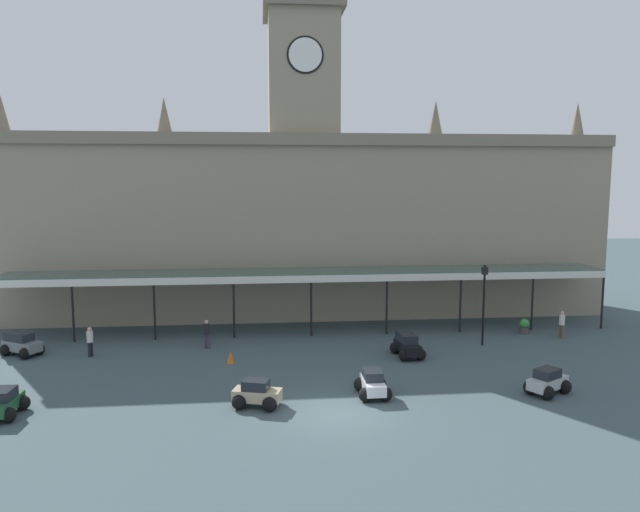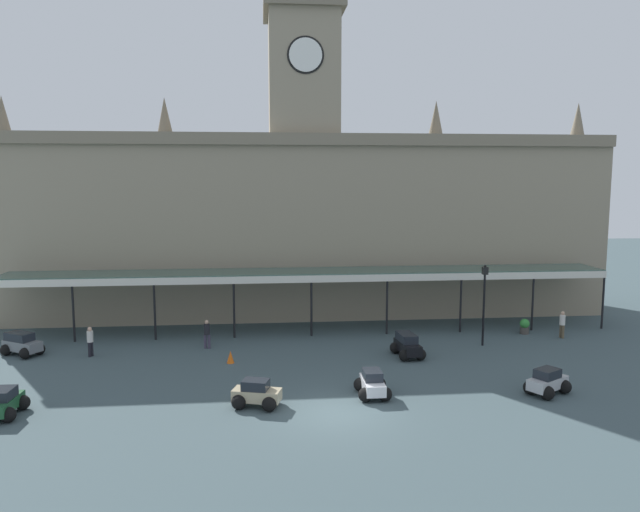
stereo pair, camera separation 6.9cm
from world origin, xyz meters
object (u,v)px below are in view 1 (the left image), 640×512
Objects in this scene: pedestrian_beside_cars at (90,341)px; victorian_lamppost at (484,295)px; car_white_sedan at (373,385)px; car_green_sedan at (4,405)px; planter_forecourt_centre at (524,326)px; car_beige_sedan at (257,395)px; pedestrian_near_entrance at (562,323)px; traffic_cone at (230,357)px; car_grey_estate at (21,345)px; pedestrian_crossing_forecourt at (207,333)px; car_black_estate at (407,346)px; car_silver_sedan at (547,383)px.

victorian_lamppost is (22.44, 0.06, 2.09)m from pedestrian_beside_cars.
car_white_sedan is 16.30m from pedestrian_beside_cars.
car_green_sedan reaches higher than planter_forecourt_centre.
car_green_sedan is 2.17× the size of planter_forecourt_centre.
car_beige_sedan is 21.04m from pedestrian_near_entrance.
planter_forecourt_centre is at bearing 33.08° from victorian_lamppost.
pedestrian_near_entrance is at bearing -32.34° from planter_forecourt_centre.
traffic_cone is at bearing -172.13° from victorian_lamppost.
planter_forecourt_centre is at bearing 13.50° from traffic_cone.
pedestrian_near_entrance is at bearing 12.12° from victorian_lamppost.
car_grey_estate is 30.02m from planter_forecourt_centre.
pedestrian_crossing_forecourt reaches higher than planter_forecourt_centre.
car_beige_sedan is 1.33× the size of pedestrian_crossing_forecourt.
car_white_sedan is 0.99× the size of car_green_sedan.
traffic_cone is (1.49, -2.97, -0.57)m from pedestrian_crossing_forecourt.
pedestrian_crossing_forecourt is 3.37m from traffic_cone.
car_black_estate is 21.50m from car_grey_estate.
pedestrian_near_entrance is at bearing 0.64° from pedestrian_crossing_forecourt.
pedestrian_near_entrance is at bearing 33.08° from car_white_sedan.
pedestrian_beside_cars is (-9.22, 8.35, 0.41)m from car_beige_sedan.
victorian_lamppost is at bearing -146.92° from planter_forecourt_centre.
car_green_sedan is 29.33m from planter_forecourt_centre.
planter_forecourt_centre is at bearing 4.12° from pedestrian_crossing_forecourt.
car_grey_estate is 9.46m from car_green_sedan.
car_grey_estate is (-18.32, 8.21, 0.06)m from car_white_sedan.
pedestrian_crossing_forecourt is (6.29, 1.00, 0.00)m from pedestrian_beside_cars.
traffic_cone is at bearing -63.36° from pedestrian_crossing_forecourt.
pedestrian_crossing_forecourt is (-16.16, 9.08, 0.41)m from car_silver_sedan.
car_silver_sedan is 18.54m from pedestrian_crossing_forecourt.
traffic_cone is (-14.67, -2.03, -2.67)m from victorian_lamppost.
car_beige_sedan is 2.31× the size of planter_forecourt_centre.
car_grey_estate is 11.96m from traffic_cone.
pedestrian_crossing_forecourt reaches higher than car_beige_sedan.
car_white_sedan is 20.07m from car_grey_estate.
pedestrian_near_entrance reaches higher than car_green_sedan.
pedestrian_crossing_forecourt is at bearing 2.02° from car_grey_estate.
car_beige_sedan is at bearing -152.89° from pedestrian_near_entrance.
car_black_estate is 11.52m from pedestrian_crossing_forecourt.
car_black_estate is 9.54m from planter_forecourt_centre.
car_silver_sedan is at bearing -18.32° from car_grey_estate.
car_silver_sedan is at bearing -3.65° from car_white_sedan.
car_green_sedan is at bearing -128.39° from pedestrian_crossing_forecourt.
pedestrian_beside_cars reaches higher than planter_forecourt_centre.
car_white_sedan is 0.93× the size of car_beige_sedan.
victorian_lamppost is 15.05m from traffic_cone.
car_beige_sedan is at bearing -147.56° from victorian_lamppost.
pedestrian_beside_cars and pedestrian_crossing_forecourt have the same top height.
victorian_lamppost reaches higher than car_white_sedan.
victorian_lamppost reaches higher than car_silver_sedan.
pedestrian_crossing_forecourt is at bearing 150.67° from car_silver_sedan.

